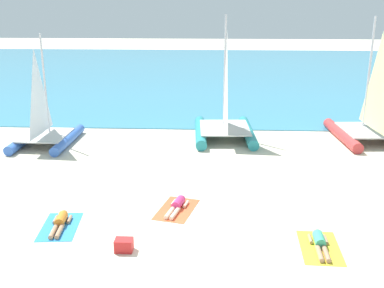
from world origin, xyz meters
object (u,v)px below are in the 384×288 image
(towel_middle, at_px, (177,209))
(towel_right, at_px, (320,248))
(sunbather_left, at_px, (60,222))
(sailboat_blue, at_px, (45,129))
(sunbather_right, at_px, (320,242))
(sunbather_middle, at_px, (177,205))
(cooler_box, at_px, (124,245))
(sailboat_red, at_px, (368,123))
(towel_left, at_px, (60,227))
(sailboat_teal, at_px, (225,121))

(towel_middle, height_order, towel_right, same)
(towel_middle, bearing_deg, sunbather_left, -159.23)
(sailboat_blue, xyz_separation_m, sunbather_right, (11.16, -9.15, -0.65))
(towel_right, distance_m, sunbather_right, 0.14)
(sunbather_middle, bearing_deg, cooler_box, -100.90)
(towel_middle, distance_m, cooler_box, 3.00)
(sailboat_red, xyz_separation_m, towel_left, (-12.29, -9.75, -0.88))
(sunbather_middle, bearing_deg, sailboat_teal, 91.90)
(sailboat_red, xyz_separation_m, sunbather_right, (-4.52, -10.57, -0.76))
(towel_middle, bearing_deg, sailboat_teal, 78.32)
(sailboat_teal, xyz_separation_m, towel_left, (-5.24, -9.81, -0.89))
(sailboat_red, relative_size, sunbather_left, 3.80)
(sailboat_red, relative_size, cooler_box, 11.92)
(towel_middle, xyz_separation_m, sunbather_right, (4.27, -2.21, 0.13))
(towel_left, xyz_separation_m, sunbather_middle, (3.52, 1.46, 0.13))
(towel_left, xyz_separation_m, sunbather_right, (7.77, -0.82, 0.13))
(towel_middle, height_order, cooler_box, cooler_box)
(sunbather_right, bearing_deg, sunbather_middle, 154.27)
(sailboat_teal, height_order, sailboat_red, sailboat_teal)
(cooler_box, bearing_deg, towel_right, 4.57)
(sailboat_blue, bearing_deg, sunbather_middle, -43.99)
(towel_left, relative_size, cooler_box, 3.80)
(sunbather_middle, bearing_deg, sunbather_right, -14.62)
(sailboat_teal, height_order, sunbather_right, sailboat_teal)
(sunbather_left, distance_m, sunbather_middle, 3.79)
(sailboat_blue, distance_m, sunbather_middle, 9.76)
(sailboat_blue, distance_m, sunbather_left, 8.95)
(sailboat_blue, relative_size, towel_right, 2.75)
(sailboat_teal, xyz_separation_m, sailboat_blue, (-8.63, -1.48, -0.12))
(towel_right, bearing_deg, sunbather_right, 87.54)
(cooler_box, bearing_deg, towel_middle, 65.29)
(sunbather_middle, bearing_deg, towel_left, -143.87)
(towel_left, bearing_deg, towel_middle, 21.74)
(sailboat_red, bearing_deg, cooler_box, -136.10)
(sunbather_left, xyz_separation_m, towel_right, (7.78, -0.95, -0.13))
(sailboat_blue, relative_size, sunbather_right, 3.33)
(sailboat_teal, relative_size, towel_right, 3.17)
(towel_right, bearing_deg, towel_left, 173.52)
(sailboat_teal, distance_m, cooler_box, 11.55)
(sailboat_teal, xyz_separation_m, sailboat_red, (7.05, -0.06, -0.01))
(sailboat_blue, relative_size, towel_left, 2.75)
(sunbather_left, height_order, sunbather_right, same)
(towel_left, bearing_deg, sunbather_left, 95.29)
(towel_left, height_order, towel_right, same)
(towel_left, distance_m, cooler_box, 2.62)
(sailboat_blue, height_order, cooler_box, sailboat_blue)
(sailboat_teal, height_order, cooler_box, sailboat_teal)
(towel_right, bearing_deg, sunbather_left, 173.04)
(sailboat_teal, xyz_separation_m, towel_middle, (-1.74, -8.41, -0.89))
(sailboat_teal, xyz_separation_m, sunbather_middle, (-1.72, -8.35, -0.76))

